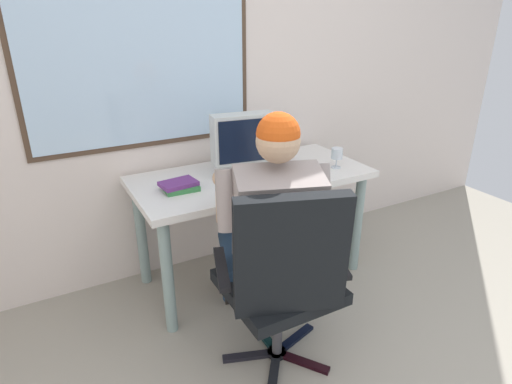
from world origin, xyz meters
TOP-DOWN VIEW (x-y plane):
  - wall_rear at (-0.03, 2.01)m, footprint 5.15×0.08m
  - desk at (-0.06, 1.62)m, footprint 1.43×0.67m
  - office_chair at (-0.32, 0.81)m, footprint 0.67×0.61m
  - person_seated at (-0.25, 1.07)m, footprint 0.67×0.90m
  - crt_monitor at (-0.10, 1.64)m, footprint 0.38×0.24m
  - wine_glass at (0.46, 1.46)m, footprint 0.07×0.07m
  - desk_speaker at (0.23, 1.73)m, footprint 0.08×0.10m
  - book_stack at (-0.52, 1.58)m, footprint 0.21×0.15m
  - cd_case at (0.27, 1.49)m, footprint 0.16×0.15m

SIDE VIEW (x-z plane):
  - office_chair at x=-0.32m, z-range 0.05..1.04m
  - desk at x=-0.06m, z-range 0.26..0.98m
  - person_seated at x=-0.25m, z-range 0.02..1.27m
  - cd_case at x=0.27m, z-range 0.72..0.73m
  - book_stack at x=-0.52m, z-range 0.72..0.77m
  - desk_speaker at x=0.23m, z-range 0.72..0.87m
  - wine_glass at x=0.46m, z-range 0.74..0.87m
  - crt_monitor at x=-0.10m, z-range 0.74..1.11m
  - wall_rear at x=-0.03m, z-range 0.01..2.81m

